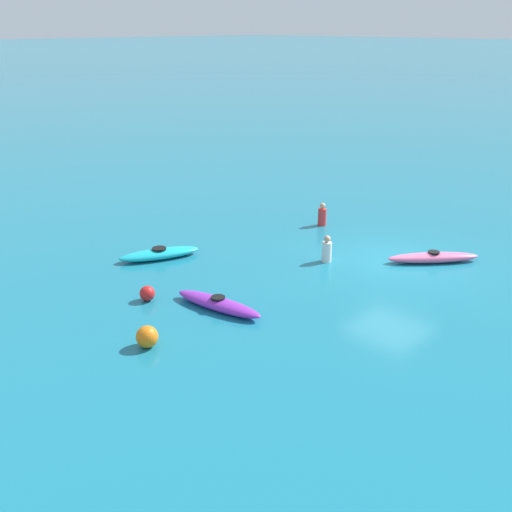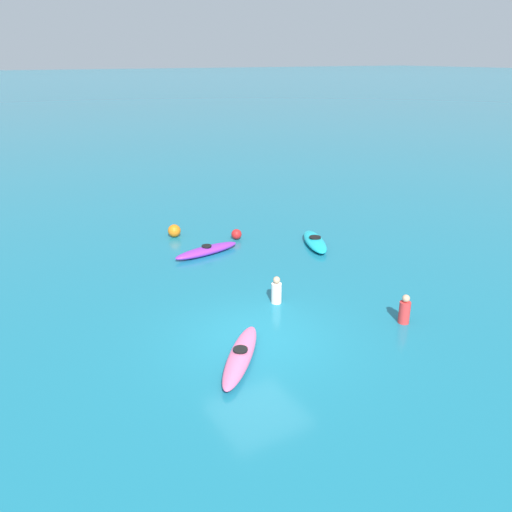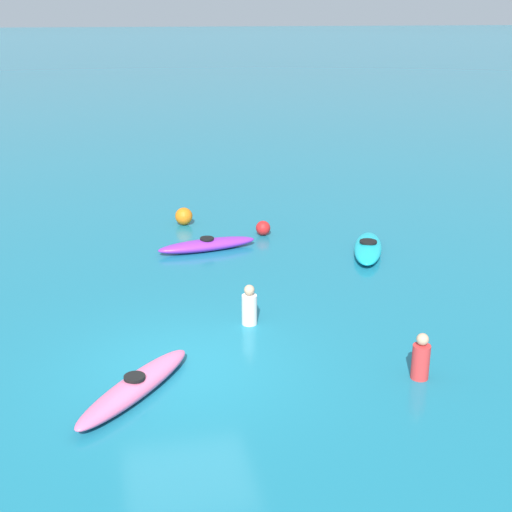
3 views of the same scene
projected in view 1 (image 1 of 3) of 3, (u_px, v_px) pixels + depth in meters
name	position (u px, v px, depth m)	size (l,w,h in m)	color
ground_plane	(395.00, 261.00, 19.92)	(600.00, 600.00, 0.00)	#19728C
kayak_cyan	(159.00, 254.00, 20.08)	(2.73, 1.72, 0.37)	#19B7C6
kayak_purple	(218.00, 304.00, 16.50)	(1.01, 2.83, 0.37)	purple
kayak_pink	(433.00, 257.00, 19.76)	(2.63, 2.38, 0.37)	pink
buoy_red	(147.00, 293.00, 17.00)	(0.43, 0.43, 0.43)	red
buoy_orange	(147.00, 337.00, 14.54)	(0.54, 0.54, 0.54)	orange
person_near_shore	(327.00, 250.00, 19.75)	(0.44, 0.44, 0.88)	silver
person_by_kayaks	(322.00, 215.00, 23.32)	(0.34, 0.34, 0.88)	red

